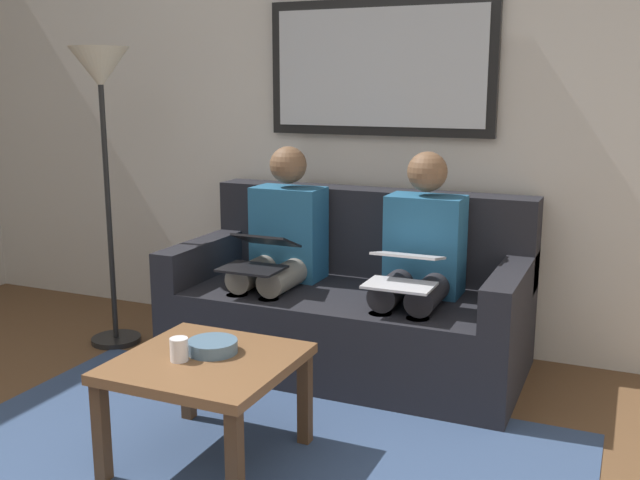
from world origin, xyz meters
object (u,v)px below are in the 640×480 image
cup (179,349)px  person_right (281,247)px  couch (351,305)px  bowl (213,346)px  person_left (419,261)px  laptop_black (260,253)px  laptop_silver (404,268)px  coffee_table (207,373)px  framed_mirror (379,68)px  standing_lamp (102,102)px

cup → person_right: 1.23m
couch → bowl: 1.17m
person_left → laptop_black: person_left is taller
laptop_silver → coffee_table: bearing=60.4°
framed_mirror → person_left: bearing=129.9°
couch → bowl: (0.14, 1.16, 0.14)m
couch → person_left: person_left is taller
laptop_black → standing_lamp: 1.22m
laptop_silver → person_right: person_right is taller
framed_mirror → laptop_silver: size_ratio=3.79×
standing_lamp → person_left: bearing=-173.5°
coffee_table → bowl: 0.11m
bowl → standing_lamp: (1.22, -0.89, 0.92)m
couch → framed_mirror: size_ratio=1.41×
bowl → laptop_black: (0.24, -0.86, 0.17)m
coffee_table → standing_lamp: bearing=-37.8°
framed_mirror → laptop_silver: bearing=118.5°
cup → laptop_silver: laptop_silver is taller
person_left → couch: bearing=-10.1°
person_left → laptop_silver: size_ratio=3.36×
person_right → standing_lamp: size_ratio=0.69×
cup → laptop_silver: size_ratio=0.27×
framed_mirror → coffee_table: (0.13, 1.61, -1.18)m
couch → laptop_black: (0.38, 0.30, 0.32)m
laptop_black → standing_lamp: bearing=-2.0°
framed_mirror → cup: 2.00m
laptop_silver → laptop_black: size_ratio=0.89×
couch → bowl: size_ratio=9.21×
coffee_table → cup: size_ratio=7.24×
person_left → standing_lamp: standing_lamp is taller
person_left → cup: bearing=64.0°
framed_mirror → standing_lamp: 1.52m
cup → laptop_black: 1.01m
couch → laptop_silver: couch is taller
coffee_table → standing_lamp: (1.23, -0.95, 1.00)m
coffee_table → bowl: bearing=-82.0°
person_left → person_right: 0.76m
framed_mirror → person_left: framed_mirror is taller
cup → person_left: (-0.59, -1.21, 0.13)m
cup → laptop_silver: (-0.59, -0.96, 0.15)m
couch → person_right: size_ratio=1.59×
framed_mirror → standing_lamp: (1.35, 0.66, -0.18)m
person_left → standing_lamp: (1.74, 0.20, 0.76)m
couch → framed_mirror: bearing=-90.0°
coffee_table → person_left: size_ratio=0.57×
framed_mirror → coffee_table: bearing=85.4°
bowl → person_right: bearing=-77.3°
couch → cup: size_ratio=20.11×
coffee_table → framed_mirror: bearing=-94.6°
framed_mirror → person_right: 1.11m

